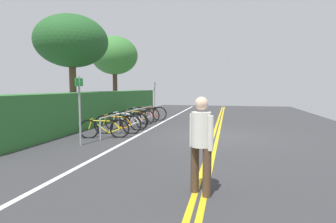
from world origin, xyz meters
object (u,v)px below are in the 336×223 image
Objects in this scene: bike_rack at (132,114)px; tree_mid at (72,42)px; bicycle_2 at (126,121)px; sign_post_far at (155,96)px; bicycle_0 at (104,129)px; bicycle_6 at (150,113)px; tree_far_right at (115,56)px; bicycle_1 at (118,124)px; pedestrian at (201,139)px; sign_post_near at (80,104)px; bicycle_3 at (133,120)px; bicycle_4 at (136,117)px; bicycle_5 at (142,115)px.

bike_rack is 4.50m from tree_mid.
sign_post_far is (4.73, 0.06, 0.91)m from bicycle_2.
bicycle_6 is at bearing -1.32° from bicycle_0.
bicycle_0 is 11.48m from tree_far_right.
bicycle_1 is 5.74m from sign_post_far.
bicycle_2 is at bearing -154.15° from tree_far_right.
sign_post_near is (3.02, 3.92, 0.35)m from pedestrian.
pedestrian is at bearing -127.64° from sign_post_near.
bike_rack is 9.16m from tree_far_right.
bicycle_3 is 0.76× the size of sign_post_far.
tree_mid is at bearing 82.66° from bicycle_3.
bicycle_4 is 0.80m from bicycle_5.
bicycle_5 is at bearing 2.47° from bicycle_1.
bicycle_6 is 0.33× the size of tree_far_right.
bicycle_6 is (3.39, -0.05, 0.00)m from bicycle_2.
sign_post_far is at bearing -1.33° from sign_post_near.
bicycle_2 is 0.88× the size of sign_post_near.
bicycle_2 is 1.08× the size of bicycle_4.
sign_post_far is at bearing -0.10° from bicycle_0.
tree_far_right is (9.23, 4.07, 3.67)m from bicycle_1.
bike_rack is at bearing 0.84° from bicycle_2.
bike_rack is 3.99m from sign_post_near.
bicycle_3 is 2.61m from bicycle_6.
bicycle_3 is 0.96m from bicycle_4.
pedestrian reaches higher than bike_rack.
bicycle_3 is 9.31m from tree_far_right.
bicycle_5 is at bearing 0.47° from bicycle_0.
bicycle_3 is at bearing -2.17° from bicycle_2.
bicycle_4 is 3.15m from sign_post_far.
bike_rack is 1.14× the size of tree_far_right.
sign_post_far reaches higher than sign_post_near.
bicycle_4 reaches higher than bicycle_0.
tree_far_right reaches higher than bicycle_4.
pedestrian reaches higher than bicycle_6.
bicycle_0 is 5.52m from tree_mid.
pedestrian is at bearing -145.02° from bicycle_1.
bicycle_1 is 1.13× the size of bicycle_3.
bicycle_3 is 0.91× the size of bicycle_5.
bicycle_1 is (0.90, -0.11, 0.03)m from bicycle_0.
sign_post_near is (-1.27, 0.17, 0.93)m from bicycle_0.
tree_mid is at bearing 139.77° from sign_post_far.
bicycle_6 is at bearing -2.56° from sign_post_near.
bicycle_2 is at bearing -110.97° from tree_mid.
pedestrian is 4.96m from sign_post_near.
tree_mid is (-1.35, 2.96, 3.49)m from bicycle_5.
sign_post_far is 0.39× the size of tree_far_right.
bike_rack is at bearing -151.81° from tree_far_right.
bicycle_1 is 3.46m from bicycle_5.
tree_far_right is at bearing 28.10° from pedestrian.
bicycle_1 is at bearing -7.42° from sign_post_near.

